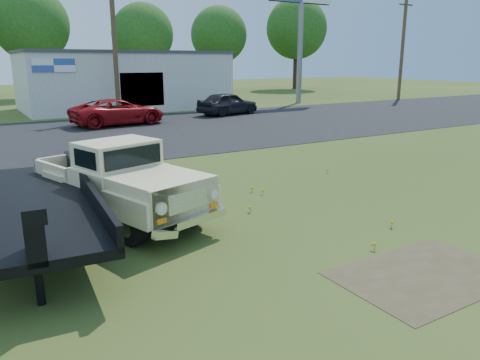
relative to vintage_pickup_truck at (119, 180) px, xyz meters
name	(u,v)px	position (x,y,z in m)	size (l,w,h in m)	color
ground	(253,236)	(1.97, -2.47, -0.90)	(140.00, 140.00, 0.00)	#384C18
asphalt_lot	(81,137)	(1.97, 12.53, -0.90)	(90.00, 14.00, 0.02)	black
dirt_patch_a	(425,275)	(3.47, -5.47, -0.90)	(3.00, 2.00, 0.01)	#473D26
dirt_patch_b	(108,207)	(-0.03, 1.03, -0.90)	(2.20, 1.60, 0.01)	#473D26
commercial_building	(124,80)	(7.97, 24.52, 1.20)	(14.20, 8.20, 4.15)	#B9B9B5
utility_pole_mid	(114,42)	(5.97, 19.53, 3.70)	(1.60, 0.30, 9.00)	#3F2D1D
utility_pole_east	(402,47)	(31.97, 19.53, 3.70)	(1.60, 0.30, 9.00)	#3F2D1D
treeline_d	(31,25)	(3.97, 38.03, 5.72)	(6.72, 6.72, 10.00)	#332117
treeline_e	(143,34)	(13.97, 36.53, 5.09)	(6.08, 6.08, 9.04)	#332117
treeline_f	(219,35)	(23.97, 39.03, 5.40)	(6.40, 6.40, 9.52)	#332117
treeline_g	(297,28)	(33.97, 37.53, 6.35)	(7.36, 7.36, 10.95)	#332117
vintage_pickup_truck	(119,180)	(0.00, 0.00, 0.00)	(1.93, 4.95, 1.80)	beige
flatbed_trailer	(26,197)	(-1.97, -0.54, 0.05)	(2.32, 6.95, 1.90)	black
red_pickup	(118,112)	(4.76, 15.61, -0.19)	(2.36, 5.12, 1.42)	maroon
dark_sedan	(228,104)	(12.43, 16.86, -0.16)	(1.74, 4.31, 1.47)	black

